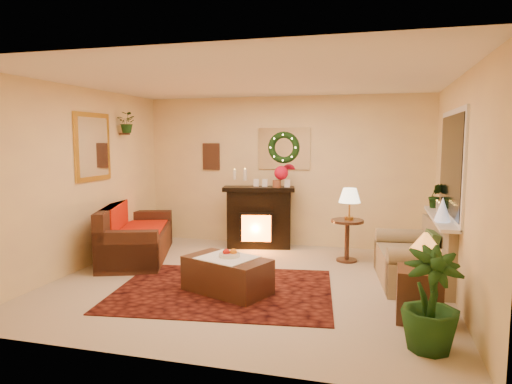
% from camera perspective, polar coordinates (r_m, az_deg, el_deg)
% --- Properties ---
extents(floor, '(5.00, 5.00, 0.00)m').
position_cam_1_polar(floor, '(6.11, -0.87, -11.15)').
color(floor, beige).
rests_on(floor, ground).
extents(ceiling, '(5.00, 5.00, 0.00)m').
position_cam_1_polar(ceiling, '(5.86, -0.91, 13.83)').
color(ceiling, white).
rests_on(ceiling, ground).
extents(wall_back, '(5.00, 5.00, 0.00)m').
position_cam_1_polar(wall_back, '(8.02, 3.52, 2.58)').
color(wall_back, '#EFD88C').
rests_on(wall_back, ground).
extents(wall_front, '(5.00, 5.00, 0.00)m').
position_cam_1_polar(wall_front, '(3.75, -10.37, -2.15)').
color(wall_front, '#EFD88C').
rests_on(wall_front, ground).
extents(wall_left, '(4.50, 4.50, 0.00)m').
position_cam_1_polar(wall_left, '(6.95, -21.12, 1.52)').
color(wall_left, '#EFD88C').
rests_on(wall_left, ground).
extents(wall_right, '(4.50, 4.50, 0.00)m').
position_cam_1_polar(wall_right, '(5.69, 24.09, 0.35)').
color(wall_right, '#EFD88C').
rests_on(wall_right, ground).
extents(area_rug, '(2.87, 2.31, 0.01)m').
position_cam_1_polar(area_rug, '(5.79, -4.06, -12.12)').
color(area_rug, maroon).
rests_on(area_rug, floor).
extents(sofa, '(1.49, 2.16, 0.85)m').
position_cam_1_polar(sofa, '(7.44, -14.59, -4.70)').
color(sofa, '#3C2718').
rests_on(sofa, floor).
extents(red_throw, '(0.74, 1.20, 0.02)m').
position_cam_1_polar(red_throw, '(7.59, -14.27, -4.28)').
color(red_throw, red).
rests_on(red_throw, sofa).
extents(fireplace, '(1.12, 0.56, 0.99)m').
position_cam_1_polar(fireplace, '(7.85, 0.38, -3.02)').
color(fireplace, black).
rests_on(fireplace, floor).
extents(poinsettia, '(0.24, 0.24, 0.24)m').
position_cam_1_polar(poinsettia, '(7.66, 3.18, 2.39)').
color(poinsettia, red).
rests_on(poinsettia, fireplace).
extents(mantel_candle_a, '(0.06, 0.06, 0.17)m').
position_cam_1_polar(mantel_candle_a, '(7.83, -2.70, 2.19)').
color(mantel_candle_a, silver).
rests_on(mantel_candle_a, fireplace).
extents(mantel_candle_b, '(0.06, 0.06, 0.19)m').
position_cam_1_polar(mantel_candle_b, '(7.78, -1.38, 2.16)').
color(mantel_candle_b, white).
rests_on(mantel_candle_b, fireplace).
extents(mantel_mirror, '(0.92, 0.02, 0.72)m').
position_cam_1_polar(mantel_mirror, '(7.99, 3.52, 5.43)').
color(mantel_mirror, white).
rests_on(mantel_mirror, wall_back).
extents(wreath, '(0.55, 0.11, 0.55)m').
position_cam_1_polar(wreath, '(7.95, 3.46, 5.57)').
color(wreath, '#194719').
rests_on(wreath, wall_back).
extents(wall_art, '(0.32, 0.03, 0.48)m').
position_cam_1_polar(wall_art, '(8.36, -5.62, 4.44)').
color(wall_art, '#381E11').
rests_on(wall_art, wall_back).
extents(gold_mirror, '(0.03, 0.84, 1.00)m').
position_cam_1_polar(gold_mirror, '(7.17, -19.73, 5.32)').
color(gold_mirror, gold).
rests_on(gold_mirror, wall_left).
extents(hanging_plant, '(0.33, 0.28, 0.36)m').
position_cam_1_polar(hanging_plant, '(7.72, -15.74, 7.16)').
color(hanging_plant, '#194719').
rests_on(hanging_plant, wall_left).
extents(loveseat, '(0.97, 1.48, 0.81)m').
position_cam_1_polar(loveseat, '(6.29, 18.99, -7.02)').
color(loveseat, tan).
rests_on(loveseat, floor).
extents(window_frame, '(0.03, 1.86, 1.36)m').
position_cam_1_polar(window_frame, '(6.21, 23.28, 3.18)').
color(window_frame, white).
rests_on(window_frame, wall_right).
extents(window_glass, '(0.02, 1.70, 1.22)m').
position_cam_1_polar(window_glass, '(6.21, 23.14, 3.19)').
color(window_glass, black).
rests_on(window_glass, wall_right).
extents(window_sill, '(0.22, 1.86, 0.04)m').
position_cam_1_polar(window_sill, '(6.27, 22.04, -2.99)').
color(window_sill, white).
rests_on(window_sill, wall_right).
extents(mini_tree, '(0.19, 0.19, 0.28)m').
position_cam_1_polar(mini_tree, '(5.83, 22.29, -2.00)').
color(mini_tree, white).
rests_on(mini_tree, window_sill).
extents(sill_plant, '(0.25, 0.20, 0.46)m').
position_cam_1_polar(sill_plant, '(6.96, 21.54, -0.28)').
color(sill_plant, '#1C4D21').
rests_on(sill_plant, window_sill).
extents(side_table_round, '(0.61, 0.61, 0.64)m').
position_cam_1_polar(side_table_round, '(7.15, 11.30, -5.95)').
color(side_table_round, '#321B0C').
rests_on(side_table_round, floor).
extents(lamp_cream, '(0.33, 0.33, 0.50)m').
position_cam_1_polar(lamp_cream, '(7.04, 11.60, -1.55)').
color(lamp_cream, '#FFF4C0').
rests_on(lamp_cream, side_table_round).
extents(end_table_square, '(0.45, 0.45, 0.54)m').
position_cam_1_polar(end_table_square, '(5.10, 19.70, -12.01)').
color(end_table_square, black).
rests_on(end_table_square, floor).
extents(lamp_tiffany, '(0.31, 0.31, 0.45)m').
position_cam_1_polar(lamp_tiffany, '(4.94, 20.39, -6.91)').
color(lamp_tiffany, orange).
rests_on(lamp_tiffany, end_table_square).
extents(coffee_table, '(1.17, 0.91, 0.43)m').
position_cam_1_polar(coffee_table, '(5.65, -3.63, -10.41)').
color(coffee_table, black).
rests_on(coffee_table, floor).
extents(fruit_bowl, '(0.26, 0.26, 0.06)m').
position_cam_1_polar(fruit_bowl, '(5.62, -3.33, -7.97)').
color(fruit_bowl, silver).
rests_on(fruit_bowl, coffee_table).
extents(floor_palm, '(1.92, 1.92, 2.75)m').
position_cam_1_polar(floor_palm, '(4.39, 21.01, -12.61)').
color(floor_palm, black).
rests_on(floor_palm, floor).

